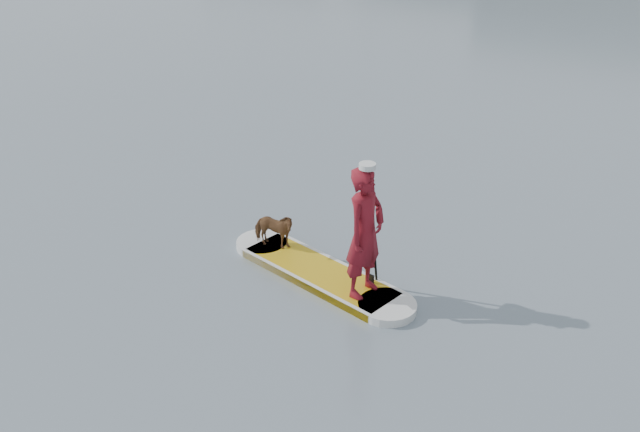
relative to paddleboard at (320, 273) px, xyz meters
The scene contains 6 objects.
ground 4.06m from the paddleboard, 104.90° to the right, with size 140.00×140.00×0.00m, color slate.
paddleboard is the anchor object (origin of this frame).
paddler 1.28m from the paddleboard, ahead, with size 0.67×0.44×1.85m, color maroon.
white_cap 2.11m from the paddleboard, ahead, with size 0.22×0.22×0.07m, color silver.
dog 1.04m from the paddleboard, behind, with size 0.32×0.70×0.59m, color brown.
paddle 1.09m from the paddleboard, ahead, with size 0.10×0.30×2.00m.
Camera 1 is at (6.04, -3.34, 5.55)m, focal length 40.00 mm.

